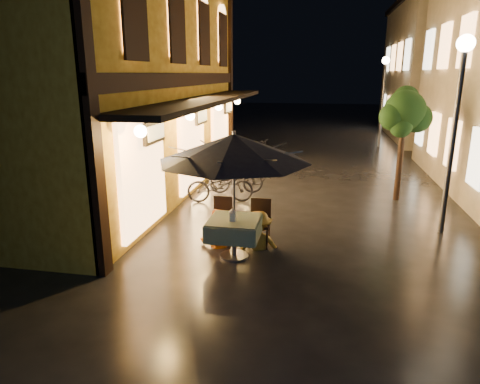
% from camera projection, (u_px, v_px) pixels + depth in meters
% --- Properties ---
extents(ground, '(90.00, 90.00, 0.00)m').
position_uv_depth(ground, '(303.00, 257.00, 8.34)').
color(ground, black).
rests_on(ground, ground).
extents(west_building, '(5.90, 11.40, 7.40)m').
position_uv_depth(west_building, '(113.00, 64.00, 12.18)').
color(west_building, '#BC841C').
rests_on(west_building, ground).
extents(east_building_far, '(7.30, 10.30, 7.30)m').
position_uv_depth(east_building_far, '(462.00, 70.00, 23.02)').
color(east_building_far, '#C4B49C').
rests_on(east_building_far, ground).
extents(street_tree, '(1.43, 1.20, 3.15)m').
position_uv_depth(street_tree, '(405.00, 113.00, 11.52)').
color(street_tree, black).
rests_on(street_tree, ground).
extents(streetlamp_near, '(0.36, 0.36, 4.23)m').
position_uv_depth(streetlamp_near, '(458.00, 101.00, 8.90)').
color(streetlamp_near, '#59595E').
rests_on(streetlamp_near, ground).
extents(streetlamp_far, '(0.36, 0.36, 4.23)m').
position_uv_depth(streetlamp_far, '(384.00, 85.00, 20.25)').
color(streetlamp_far, '#59595E').
rests_on(streetlamp_far, ground).
extents(cafe_table, '(0.99, 0.99, 0.78)m').
position_uv_depth(cafe_table, '(234.00, 228.00, 8.22)').
color(cafe_table, '#59595E').
rests_on(cafe_table, ground).
extents(patio_umbrella, '(2.87, 2.87, 2.46)m').
position_uv_depth(patio_umbrella, '(234.00, 148.00, 7.80)').
color(patio_umbrella, '#59595E').
rests_on(patio_umbrella, ground).
extents(cafe_chair_left, '(0.42, 0.42, 0.97)m').
position_uv_depth(cafe_chair_left, '(223.00, 217.00, 9.00)').
color(cafe_chair_left, black).
rests_on(cafe_chair_left, ground).
extents(cafe_chair_right, '(0.42, 0.42, 0.97)m').
position_uv_depth(cafe_chair_right, '(260.00, 220.00, 8.86)').
color(cafe_chair_right, black).
rests_on(cafe_chair_right, ground).
extents(table_lantern, '(0.16, 0.16, 0.25)m').
position_uv_depth(table_lantern, '(233.00, 214.00, 8.01)').
color(table_lantern, white).
rests_on(table_lantern, cafe_table).
extents(person_orange, '(0.81, 0.67, 1.51)m').
position_uv_depth(person_orange, '(217.00, 210.00, 8.79)').
color(person_orange, '#D05E08').
rests_on(person_orange, ground).
extents(person_yellow, '(1.09, 0.81, 1.51)m').
position_uv_depth(person_yellow, '(259.00, 212.00, 8.63)').
color(person_yellow, gold).
rests_on(person_yellow, ground).
extents(bicycle_0, '(1.93, 1.09, 0.96)m').
position_uv_depth(bicycle_0, '(220.00, 185.00, 11.82)').
color(bicycle_0, '#222128').
rests_on(bicycle_0, ground).
extents(bicycle_1, '(1.67, 0.82, 0.97)m').
position_uv_depth(bicycle_1, '(236.00, 177.00, 12.69)').
color(bicycle_1, black).
rests_on(bicycle_1, ground).
extents(bicycle_2, '(1.62, 0.72, 0.82)m').
position_uv_depth(bicycle_2, '(241.00, 171.00, 13.78)').
color(bicycle_2, '#222128').
rests_on(bicycle_2, ground).
extents(bicycle_3, '(1.63, 0.98, 0.95)m').
position_uv_depth(bicycle_3, '(229.00, 164.00, 14.62)').
color(bicycle_3, black).
rests_on(bicycle_3, ground).
extents(bicycle_4, '(2.02, 1.40, 1.00)m').
position_uv_depth(bicycle_4, '(242.00, 155.00, 16.16)').
color(bicycle_4, black).
rests_on(bicycle_4, ground).
extents(bicycle_5, '(1.71, 0.57, 1.02)m').
position_uv_depth(bicycle_5, '(244.00, 154.00, 16.32)').
color(bicycle_5, '#22222A').
rests_on(bicycle_5, ground).
extents(bicycle_6, '(1.91, 1.18, 0.95)m').
position_uv_depth(bicycle_6, '(253.00, 151.00, 17.09)').
color(bicycle_6, '#23222A').
rests_on(bicycle_6, ground).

